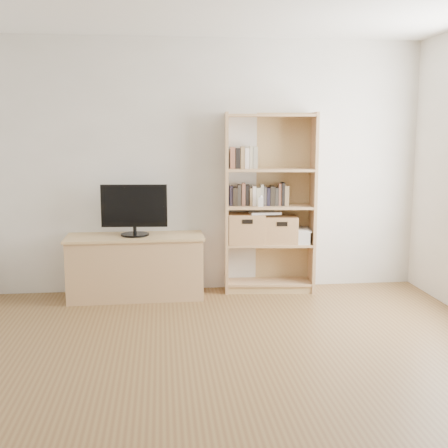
{
  "coord_description": "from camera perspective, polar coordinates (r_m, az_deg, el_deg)",
  "views": [
    {
      "loc": [
        -0.48,
        -3.33,
        1.66
      ],
      "look_at": [
        0.11,
        1.9,
        0.79
      ],
      "focal_mm": 45.0,
      "sensor_mm": 36.0,
      "label": 1
    }
  ],
  "objects": [
    {
      "name": "television",
      "position": [
        5.64,
        -9.1,
        1.42
      ],
      "size": [
        0.66,
        0.11,
        0.51
      ],
      "primitive_type": "cube",
      "rotation": [
        0.0,
        0.0,
        -0.09
      ],
      "color": "black",
      "rests_on": "tv_stand"
    },
    {
      "name": "back_wall",
      "position": [
        5.87,
        -1.69,
        5.83
      ],
      "size": [
        4.5,
        0.02,
        2.6
      ],
      "primitive_type": "cube",
      "color": "beige",
      "rests_on": "floor"
    },
    {
      "name": "floor",
      "position": [
        3.75,
        1.71,
        -16.87
      ],
      "size": [
        4.5,
        5.0,
        0.01
      ],
      "primitive_type": "cube",
      "color": "brown",
      "rests_on": "ground"
    },
    {
      "name": "basket_right",
      "position": [
        5.87,
        5.76,
        -0.55
      ],
      "size": [
        0.37,
        0.31,
        0.28
      ],
      "primitive_type": "cube",
      "rotation": [
        0.0,
        0.0,
        -0.1
      ],
      "color": "#A27649",
      "rests_on": "bookshelf"
    },
    {
      "name": "books_row_mid",
      "position": [
        5.83,
        4.68,
        2.96
      ],
      "size": [
        0.81,
        0.23,
        0.21
      ],
      "primitive_type": "cube",
      "rotation": [
        0.0,
        0.0,
        -0.1
      ],
      "color": "black",
      "rests_on": "bookshelf"
    },
    {
      "name": "baby_monitor",
      "position": [
        5.71,
        3.76,
        2.24
      ],
      "size": [
        0.06,
        0.04,
        0.1
      ],
      "primitive_type": "cube",
      "rotation": [
        0.0,
        0.0,
        -0.2
      ],
      "color": "white",
      "rests_on": "bookshelf"
    },
    {
      "name": "magazine_stack",
      "position": [
        5.91,
        7.73,
        -1.27
      ],
      "size": [
        0.24,
        0.31,
        0.13
      ],
      "primitive_type": "cube",
      "rotation": [
        0.0,
        0.0,
        -0.19
      ],
      "color": "beige",
      "rests_on": "bookshelf"
    },
    {
      "name": "laptop",
      "position": [
        5.82,
        4.14,
        1.18
      ],
      "size": [
        0.32,
        0.22,
        0.02
      ],
      "primitive_type": "cube",
      "rotation": [
        0.0,
        0.0,
        0.03
      ],
      "color": "silver",
      "rests_on": "basket_left"
    },
    {
      "name": "bookshelf",
      "position": [
        5.82,
        4.69,
        2.1
      ],
      "size": [
        0.96,
        0.42,
        1.86
      ],
      "primitive_type": "cube",
      "rotation": [
        0.0,
        0.0,
        -0.1
      ],
      "color": "tan",
      "rests_on": "floor"
    },
    {
      "name": "basket_left",
      "position": [
        5.84,
        2.24,
        -0.43
      ],
      "size": [
        0.39,
        0.33,
        0.31
      ],
      "primitive_type": "cube",
      "rotation": [
        0.0,
        0.0,
        -0.06
      ],
      "color": "#A27649",
      "rests_on": "bookshelf"
    },
    {
      "name": "tv_stand",
      "position": [
        5.75,
        -8.95,
        -4.39
      ],
      "size": [
        1.34,
        0.52,
        0.61
      ],
      "primitive_type": "cube",
      "rotation": [
        0.0,
        0.0,
        0.02
      ],
      "color": "tan",
      "rests_on": "floor"
    },
    {
      "name": "books_row_upper",
      "position": [
        5.79,
        2.69,
        6.67
      ],
      "size": [
        0.4,
        0.19,
        0.2
      ],
      "primitive_type": "cube",
      "rotation": [
        0.0,
        0.0,
        -0.13
      ],
      "color": "black",
      "rests_on": "bookshelf"
    }
  ]
}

